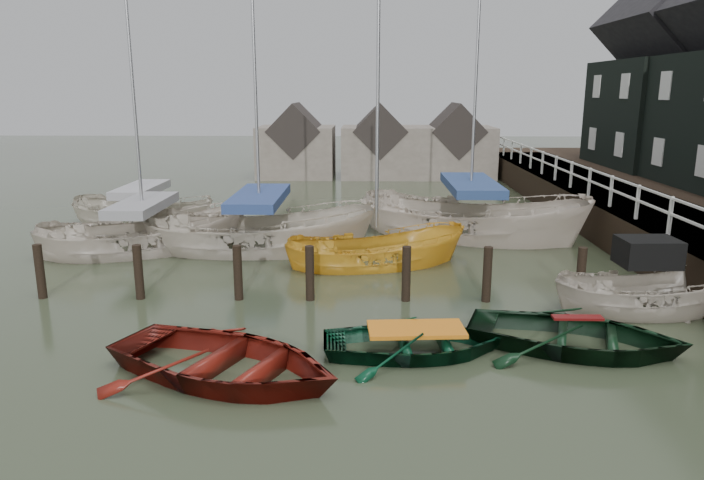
{
  "coord_description": "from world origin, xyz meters",
  "views": [
    {
      "loc": [
        0.18,
        -11.94,
        5.15
      ],
      "look_at": [
        -0.16,
        3.65,
        1.4
      ],
      "focal_mm": 32.0,
      "sensor_mm": 36.0,
      "label": 1
    }
  ],
  "objects_px": {
    "motorboat": "(645,309)",
    "rowboat_red": "(226,377)",
    "sailboat_a": "(146,249)",
    "rowboat_dkgreen": "(575,349)",
    "rowboat_green": "(416,353)",
    "sailboat_b": "(261,248)",
    "sailboat_d": "(469,235)",
    "sailboat_e": "(144,225)",
    "sailboat_c": "(376,264)"
  },
  "relations": [
    {
      "from": "rowboat_green",
      "to": "sailboat_e",
      "type": "distance_m",
      "value": 15.14
    },
    {
      "from": "rowboat_dkgreen",
      "to": "sailboat_d",
      "type": "height_order",
      "value": "sailboat_d"
    },
    {
      "from": "rowboat_red",
      "to": "motorboat",
      "type": "xyz_separation_m",
      "value": [
        9.17,
        3.61,
        0.09
      ]
    },
    {
      "from": "rowboat_red",
      "to": "rowboat_dkgreen",
      "type": "distance_m",
      "value": 6.98
    },
    {
      "from": "sailboat_d",
      "to": "sailboat_e",
      "type": "height_order",
      "value": "sailboat_d"
    },
    {
      "from": "sailboat_a",
      "to": "rowboat_red",
      "type": "bearing_deg",
      "value": -176.04
    },
    {
      "from": "rowboat_dkgreen",
      "to": "sailboat_d",
      "type": "xyz_separation_m",
      "value": [
        -0.56,
        9.99,
        0.06
      ]
    },
    {
      "from": "rowboat_green",
      "to": "sailboat_c",
      "type": "bearing_deg",
      "value": 2.15
    },
    {
      "from": "motorboat",
      "to": "sailboat_b",
      "type": "distance_m",
      "value": 11.62
    },
    {
      "from": "rowboat_red",
      "to": "sailboat_a",
      "type": "height_order",
      "value": "sailboat_a"
    },
    {
      "from": "sailboat_b",
      "to": "sailboat_d",
      "type": "relative_size",
      "value": 0.94
    },
    {
      "from": "rowboat_green",
      "to": "rowboat_dkgreen",
      "type": "height_order",
      "value": "rowboat_dkgreen"
    },
    {
      "from": "rowboat_red",
      "to": "sailboat_c",
      "type": "distance_m",
      "value": 8.22
    },
    {
      "from": "sailboat_b",
      "to": "sailboat_d",
      "type": "height_order",
      "value": "sailboat_d"
    },
    {
      "from": "sailboat_a",
      "to": "sailboat_c",
      "type": "bearing_deg",
      "value": -124.05
    },
    {
      "from": "rowboat_green",
      "to": "sailboat_d",
      "type": "distance_m",
      "value": 10.61
    },
    {
      "from": "sailboat_a",
      "to": "sailboat_b",
      "type": "xyz_separation_m",
      "value": [
        3.75,
        0.23,
        -0.01
      ]
    },
    {
      "from": "rowboat_red",
      "to": "sailboat_e",
      "type": "relative_size",
      "value": 0.45
    },
    {
      "from": "rowboat_red",
      "to": "rowboat_dkgreen",
      "type": "xyz_separation_m",
      "value": [
        6.83,
        1.45,
        0.0
      ]
    },
    {
      "from": "sailboat_c",
      "to": "sailboat_e",
      "type": "height_order",
      "value": "sailboat_c"
    },
    {
      "from": "sailboat_a",
      "to": "sailboat_e",
      "type": "xyz_separation_m",
      "value": [
        -1.36,
        3.72,
        -0.0
      ]
    },
    {
      "from": "rowboat_green",
      "to": "sailboat_b",
      "type": "relative_size",
      "value": 0.33
    },
    {
      "from": "motorboat",
      "to": "sailboat_b",
      "type": "xyz_separation_m",
      "value": [
        -10.07,
        5.8,
        -0.04
      ]
    },
    {
      "from": "rowboat_green",
      "to": "sailboat_e",
      "type": "height_order",
      "value": "sailboat_e"
    },
    {
      "from": "motorboat",
      "to": "sailboat_e",
      "type": "height_order",
      "value": "sailboat_e"
    },
    {
      "from": "rowboat_green",
      "to": "sailboat_d",
      "type": "bearing_deg",
      "value": -18.62
    },
    {
      "from": "sailboat_a",
      "to": "sailboat_d",
      "type": "xyz_separation_m",
      "value": [
        10.92,
        2.26,
        -0.01
      ]
    },
    {
      "from": "rowboat_green",
      "to": "motorboat",
      "type": "relative_size",
      "value": 0.83
    },
    {
      "from": "sailboat_a",
      "to": "motorboat",
      "type": "bearing_deg",
      "value": -134.84
    },
    {
      "from": "rowboat_dkgreen",
      "to": "sailboat_e",
      "type": "height_order",
      "value": "sailboat_e"
    },
    {
      "from": "rowboat_red",
      "to": "rowboat_dkgreen",
      "type": "relative_size",
      "value": 1.08
    },
    {
      "from": "sailboat_e",
      "to": "sailboat_b",
      "type": "bearing_deg",
      "value": -105.58
    },
    {
      "from": "sailboat_b",
      "to": "sailboat_a",
      "type": "bearing_deg",
      "value": 91.8
    },
    {
      "from": "motorboat",
      "to": "sailboat_d",
      "type": "distance_m",
      "value": 8.34
    },
    {
      "from": "rowboat_red",
      "to": "motorboat",
      "type": "bearing_deg",
      "value": -44.71
    },
    {
      "from": "sailboat_a",
      "to": "sailboat_d",
      "type": "height_order",
      "value": "sailboat_a"
    },
    {
      "from": "sailboat_c",
      "to": "sailboat_e",
      "type": "distance_m",
      "value": 10.3
    },
    {
      "from": "rowboat_dkgreen",
      "to": "motorboat",
      "type": "xyz_separation_m",
      "value": [
        2.34,
        2.17,
        0.09
      ]
    },
    {
      "from": "motorboat",
      "to": "sailboat_a",
      "type": "relative_size",
      "value": 0.37
    },
    {
      "from": "sailboat_b",
      "to": "sailboat_c",
      "type": "relative_size",
      "value": 1.07
    },
    {
      "from": "motorboat",
      "to": "rowboat_red",
      "type": "bearing_deg",
      "value": 109.75
    },
    {
      "from": "motorboat",
      "to": "sailboat_a",
      "type": "xyz_separation_m",
      "value": [
        -13.82,
        5.56,
        -0.03
      ]
    },
    {
      "from": "motorboat",
      "to": "sailboat_b",
      "type": "height_order",
      "value": "sailboat_b"
    },
    {
      "from": "rowboat_red",
      "to": "sailboat_a",
      "type": "bearing_deg",
      "value": 50.66
    },
    {
      "from": "rowboat_red",
      "to": "motorboat",
      "type": "relative_size",
      "value": 1.03
    },
    {
      "from": "motorboat",
      "to": "sailboat_c",
      "type": "bearing_deg",
      "value": 55.27
    },
    {
      "from": "sailboat_e",
      "to": "rowboat_red",
      "type": "bearing_deg",
      "value": -136.32
    },
    {
      "from": "rowboat_green",
      "to": "sailboat_c",
      "type": "xyz_separation_m",
      "value": [
        -0.69,
        6.52,
        0.02
      ]
    },
    {
      "from": "rowboat_dkgreen",
      "to": "sailboat_e",
      "type": "relative_size",
      "value": 0.41
    },
    {
      "from": "sailboat_d",
      "to": "motorboat",
      "type": "bearing_deg",
      "value": -135.76
    }
  ]
}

